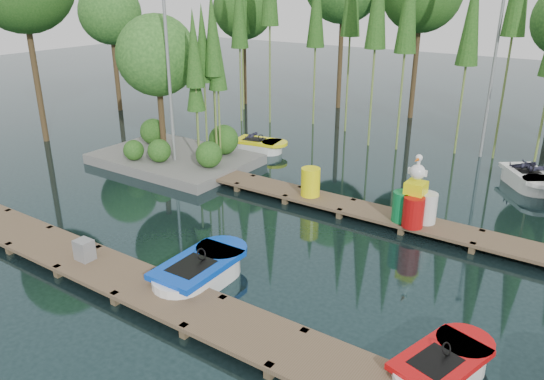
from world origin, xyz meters
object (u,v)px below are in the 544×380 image
Objects in this scene: boat_red at (441,368)px; yellow_barrel at (311,182)px; boat_blue at (200,273)px; drum_cluster at (415,204)px; boat_yellow_far at (259,145)px; utility_cabinet at (84,250)px; island at (170,83)px.

boat_red is 2.78× the size of yellow_barrel.
boat_blue is 6.58m from drum_cluster.
boat_red is at bearing -30.56° from boat_yellow_far.
utility_cabinet is 0.57× the size of yellow_barrel.
boat_yellow_far is 11.06m from utility_cabinet.
island reaches higher than boat_red.
boat_red is 14.73m from boat_yellow_far.
drum_cluster reaches higher than utility_cabinet.
boat_yellow_far is at bearing 102.22° from utility_cabinet.
island is 9.35m from utility_cabinet.
yellow_barrel reaches higher than boat_red.
utility_cabinet is at bearing -159.02° from boat_blue.
boat_yellow_far is at bearing 116.91° from boat_blue.
boat_blue is at bearing -51.43° from boat_yellow_far.
utility_cabinet is (2.34, -10.81, 0.31)m from boat_yellow_far.
utility_cabinet is (4.46, -7.79, -2.61)m from island.
yellow_barrel is at bearing 70.29° from utility_cabinet.
island reaches higher than utility_cabinet.
boat_blue is 1.12× the size of boat_yellow_far.
island is at bearing 119.77° from utility_cabinet.
boat_blue is 5.95m from boat_red.
yellow_barrel is (2.51, 7.00, 0.20)m from utility_cabinet.
boat_red is 1.01× the size of boat_yellow_far.
boat_red is (13.24, -6.63, -2.95)m from island.
drum_cluster is (6.09, 6.84, 0.34)m from utility_cabinet.
yellow_barrel is (-6.28, 5.84, 0.54)m from boat_red.
boat_yellow_far is (2.11, 3.02, -2.92)m from island.
drum_cluster reaches higher than boat_yellow_far.
island is at bearing 174.87° from drum_cluster.
boat_red is at bearing -64.62° from drum_cluster.
boat_red is 6.33m from drum_cluster.
boat_blue is at bearing -86.81° from yellow_barrel.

